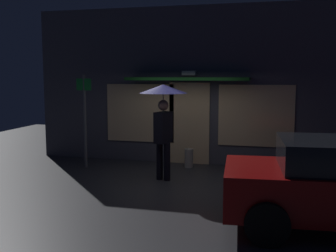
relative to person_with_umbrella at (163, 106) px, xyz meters
name	(u,v)px	position (x,y,z in m)	size (l,w,h in m)	color
ground_plane	(170,184)	(0.22, -0.29, -1.71)	(18.00, 18.00, 0.00)	#2D2D33
building_facade	(191,87)	(0.23, 2.05, 0.38)	(8.75, 1.00, 4.22)	#4C4C56
person_with_umbrella	(163,106)	(0.00, 0.00, 0.00)	(1.09, 1.09, 2.19)	black
street_sign_post	(85,115)	(-2.29, 0.74, -0.34)	(0.40, 0.07, 2.41)	#595B60
sidewalk_bollard	(189,158)	(0.31, 1.40, -1.46)	(0.22, 0.22, 0.49)	#B2A899
sidewalk_bollard_2	(311,170)	(3.30, 0.88, -1.48)	(0.22, 0.22, 0.46)	#B2A899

